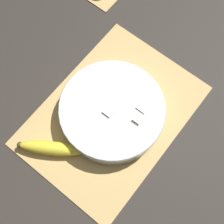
{
  "coord_description": "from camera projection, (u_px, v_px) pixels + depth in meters",
  "views": [
    {
      "loc": [
        0.23,
        0.18,
        0.85
      ],
      "look_at": [
        0.0,
        0.0,
        0.03
      ],
      "focal_mm": 50.0,
      "sensor_mm": 36.0,
      "label": 1
    }
  ],
  "objects": [
    {
      "name": "ground_plane",
      "position": [
        112.0,
        115.0,
        0.9
      ],
      "size": [
        6.0,
        6.0,
        0.0
      ],
      "primitive_type": "plane",
      "color": "#2D2823"
    },
    {
      "name": "bamboo_mat_center",
      "position": [
        112.0,
        115.0,
        0.89
      ],
      "size": [
        0.5,
        0.36,
        0.01
      ],
      "color": "tan",
      "rests_on": "ground_plane"
    },
    {
      "name": "fruit_salad_bowl",
      "position": [
        112.0,
        111.0,
        0.86
      ],
      "size": [
        0.29,
        0.29,
        0.07
      ],
      "color": "silver",
      "rests_on": "bamboo_mat_center"
    },
    {
      "name": "whole_banana",
      "position": [
        51.0,
        148.0,
        0.84
      ],
      "size": [
        0.13,
        0.17,
        0.04
      ],
      "color": "yellow",
      "rests_on": "bamboo_mat_center"
    }
  ]
}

